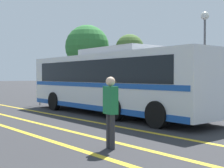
% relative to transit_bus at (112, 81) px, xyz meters
% --- Properties ---
extents(ground_plane, '(220.00, 220.00, 0.00)m').
position_rel_transit_bus_xyz_m(ground_plane, '(-0.45, 0.24, -1.67)').
color(ground_plane, '#2D2D30').
extents(lane_strip_0, '(31.64, 0.20, 0.01)m').
position_rel_transit_bus_xyz_m(lane_strip_0, '(-0.01, -2.20, -1.67)').
color(lane_strip_0, gold).
rests_on(lane_strip_0, ground_plane).
extents(lane_strip_1, '(31.64, 0.20, 0.01)m').
position_rel_transit_bus_xyz_m(lane_strip_1, '(-0.01, -4.11, -1.67)').
color(lane_strip_1, gold).
rests_on(lane_strip_1, ground_plane).
extents(lane_strip_2, '(31.64, 0.20, 0.01)m').
position_rel_transit_bus_xyz_m(lane_strip_2, '(-0.01, -5.42, -1.67)').
color(lane_strip_2, gold).
rests_on(lane_strip_2, ground_plane).
extents(curb_strip, '(39.64, 0.36, 0.15)m').
position_rel_transit_bus_xyz_m(curb_strip, '(-0.01, 7.23, -1.60)').
color(curb_strip, '#99999E').
rests_on(curb_strip, ground_plane).
extents(transit_bus, '(12.04, 3.10, 3.23)m').
position_rel_transit_bus_xyz_m(transit_bus, '(0.00, 0.00, 0.00)').
color(transit_bus, silver).
rests_on(transit_bus, ground_plane).
extents(parked_car_0, '(4.57, 2.05, 1.52)m').
position_rel_transit_bus_xyz_m(parked_car_0, '(-9.54, 5.07, -0.91)').
color(parked_car_0, maroon).
rests_on(parked_car_0, ground_plane).
extents(parked_car_1, '(4.56, 2.00, 1.33)m').
position_rel_transit_bus_xyz_m(parked_car_1, '(-3.92, 5.37, -0.99)').
color(parked_car_1, black).
rests_on(parked_car_1, ground_plane).
extents(parked_car_2, '(4.06, 1.91, 1.48)m').
position_rel_transit_bus_xyz_m(parked_car_2, '(2.41, 5.18, -0.94)').
color(parked_car_2, '#9E9EA3').
rests_on(parked_car_2, ground_plane).
extents(pedestrian_0, '(0.45, 0.28, 1.87)m').
position_rel_transit_bus_xyz_m(pedestrian_0, '(5.46, -4.72, -0.59)').
color(pedestrian_0, '#2D2D33').
rests_on(pedestrian_0, ground_plane).
extents(bus_stop_sign, '(0.07, 0.40, 2.50)m').
position_rel_transit_bus_xyz_m(bus_stop_sign, '(-6.89, -0.32, -0.09)').
color(bus_stop_sign, '#59595E').
rests_on(bus_stop_sign, ground_plane).
extents(street_lamp, '(0.55, 0.55, 6.16)m').
position_rel_transit_bus_xyz_m(street_lamp, '(-0.11, 8.15, 2.98)').
color(street_lamp, '#59595E').
rests_on(street_lamp, ground_plane).
extents(tree_1, '(2.94, 2.94, 6.18)m').
position_rel_transit_bus_xyz_m(tree_1, '(-11.44, 12.14, 3.00)').
color(tree_1, '#513823').
rests_on(tree_1, ground_plane).
extents(tree_2, '(4.66, 4.66, 7.34)m').
position_rel_transit_bus_xyz_m(tree_2, '(-15.40, 9.67, 3.33)').
color(tree_2, '#513823').
rests_on(tree_2, ground_plane).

